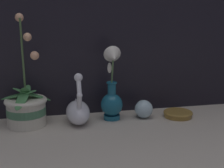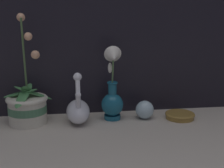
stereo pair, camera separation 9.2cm
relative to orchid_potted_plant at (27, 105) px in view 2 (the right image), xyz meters
name	(u,v)px [view 2 (the right image)]	position (x,y,z in m)	size (l,w,h in m)	color
ground_plane	(110,134)	(0.32, -0.17, -0.08)	(2.80, 2.80, 0.00)	#BCB2A3
orchid_potted_plant	(27,105)	(0.00, 0.00, 0.00)	(0.21, 0.21, 0.45)	beige
swan_figurine	(78,110)	(0.21, -0.02, -0.02)	(0.10, 0.19, 0.22)	white
blue_vase	(113,95)	(0.35, -0.01, 0.03)	(0.09, 0.11, 0.32)	#195B75
glass_sphere	(145,110)	(0.49, -0.01, -0.04)	(0.08, 0.08, 0.08)	silver
amber_dish	(180,115)	(0.65, -0.03, -0.06)	(0.13, 0.13, 0.03)	olive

